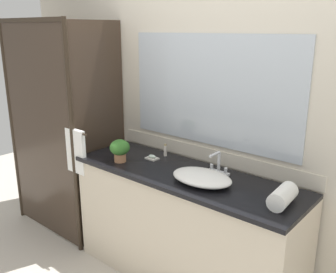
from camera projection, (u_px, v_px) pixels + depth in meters
wall_back_with_mirror at (212, 111)px, 2.85m from camera, size 4.40×0.06×2.60m
vanity_cabinet at (184, 228)px, 2.84m from camera, size 1.80×0.58×0.90m
shower_enclosure at (59, 132)px, 3.33m from camera, size 1.20×0.59×2.00m
sink_basin at (202, 177)px, 2.54m from camera, size 0.44×0.31×0.07m
faucet at (218, 166)px, 2.68m from camera, size 0.17×0.14×0.17m
potted_plant at (120, 149)px, 2.92m from camera, size 0.16×0.16×0.18m
soap_dish at (152, 157)px, 3.00m from camera, size 0.10×0.07×0.04m
amenity_bottle_lotion at (165, 150)px, 3.06m from camera, size 0.03×0.03×0.10m
amenity_bottle_body_wash at (118, 148)px, 3.15m from camera, size 0.03×0.03×0.08m
rolled_towel_near_edge at (283, 196)px, 2.21m from camera, size 0.13×0.25×0.11m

